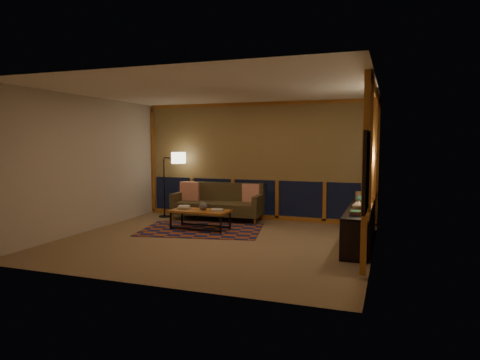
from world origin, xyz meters
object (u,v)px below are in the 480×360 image
(sofa, at_px, (218,202))
(bookshelf, at_px, (359,225))
(coffee_table, at_px, (200,220))
(floor_lamp, at_px, (164,184))

(sofa, xyz_separation_m, bookshelf, (3.24, -1.28, -0.09))
(coffee_table, relative_size, floor_lamp, 0.78)
(sofa, distance_m, bookshelf, 3.48)
(sofa, relative_size, floor_lamp, 1.30)
(sofa, distance_m, floor_lamp, 1.42)
(coffee_table, bearing_deg, sofa, 96.49)
(sofa, bearing_deg, bookshelf, -24.92)
(sofa, xyz_separation_m, floor_lamp, (-1.37, -0.03, 0.36))
(sofa, height_order, coffee_table, sofa)
(floor_lamp, height_order, bookshelf, floor_lamp)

